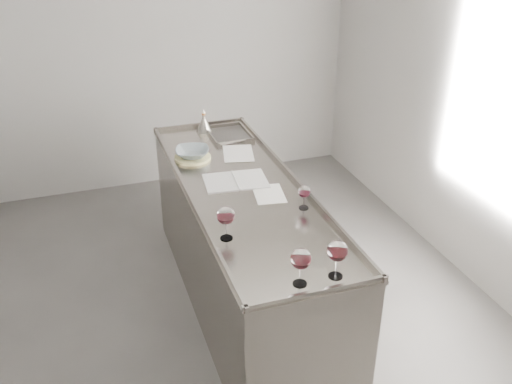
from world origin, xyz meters
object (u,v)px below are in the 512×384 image
object	(u,v)px
counter	(244,248)
wine_glass_middle	(301,260)
ceramic_bowl	(192,153)
wine_glass_left	(226,216)
wine_glass_small	(304,192)
wine_glass_right	(337,252)
notebook	(236,181)
wine_funnel	(204,125)

from	to	relation	value
counter	wine_glass_middle	bearing A→B (deg)	-92.49
counter	ceramic_bowl	distance (m)	0.79
wine_glass_left	wine_glass_middle	world-z (taller)	wine_glass_middle
counter	wine_glass_small	world-z (taller)	wine_glass_small
wine_glass_left	wine_glass_right	size ratio (longest dim) A/B	0.97
wine_glass_middle	wine_glass_right	size ratio (longest dim) A/B	0.98
wine_glass_middle	notebook	size ratio (longest dim) A/B	0.46
ceramic_bowl	wine_funnel	bearing A→B (deg)	66.61
wine_funnel	wine_glass_left	bearing A→B (deg)	-99.94
ceramic_bowl	wine_funnel	xyz separation A→B (m)	(0.22, 0.50, 0.01)
wine_glass_small	wine_glass_right	bearing A→B (deg)	-100.09
wine_glass_middle	ceramic_bowl	xyz separation A→B (m)	(-0.16, 1.65, -0.10)
wine_glass_right	ceramic_bowl	size ratio (longest dim) A/B	0.86
ceramic_bowl	counter	bearing A→B (deg)	-69.95
counter	wine_funnel	world-z (taller)	wine_funnel
wine_glass_middle	wine_funnel	size ratio (longest dim) A/B	1.04
counter	notebook	size ratio (longest dim) A/B	5.43
wine_funnel	wine_glass_right	bearing A→B (deg)	-86.25
wine_glass_middle	wine_glass_small	xyz separation A→B (m)	(0.32, 0.71, -0.04)
wine_glass_middle	notebook	bearing A→B (deg)	88.59
counter	notebook	world-z (taller)	counter
wine_glass_middle	notebook	distance (m)	1.20
wine_glass_left	ceramic_bowl	xyz separation A→B (m)	(0.07, 1.12, -0.09)
wine_glass_left	wine_glass_small	bearing A→B (deg)	18.14
counter	wine_funnel	distance (m)	1.19
counter	wine_glass_left	world-z (taller)	wine_glass_left
notebook	wine_funnel	distance (m)	0.96
counter	wine_glass_small	distance (m)	0.74
notebook	wine_funnel	xyz separation A→B (m)	(0.03, 0.96, 0.05)
wine_glass_left	wine_glass_right	world-z (taller)	wine_glass_right
notebook	wine_funnel	bearing A→B (deg)	94.57
wine_funnel	wine_glass_small	bearing A→B (deg)	-79.52
notebook	wine_glass_small	bearing A→B (deg)	-52.62
wine_glass_right	wine_glass_small	bearing A→B (deg)	79.91
wine_glass_right	wine_funnel	size ratio (longest dim) A/B	1.07
wine_glass_right	wine_glass_middle	bearing A→B (deg)	180.00
wine_glass_small	ceramic_bowl	distance (m)	1.06
wine_glass_left	wine_glass_small	size ratio (longest dim) A/B	1.32
wine_glass_right	notebook	bearing A→B (deg)	98.00
wine_glass_right	wine_funnel	distance (m)	2.15
counter	wine_glass_right	size ratio (longest dim) A/B	11.54
counter	wine_glass_small	bearing A→B (deg)	-53.79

